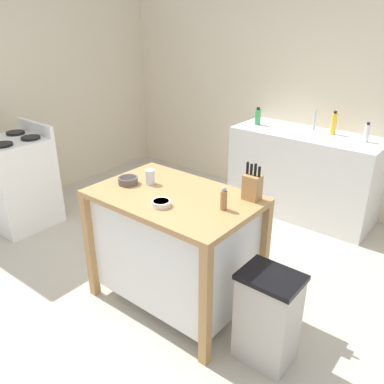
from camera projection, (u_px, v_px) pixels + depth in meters
name	position (u px, v px, depth m)	size (l,w,h in m)	color
ground_plane	(170.00, 304.00, 3.02)	(6.20, 6.20, 0.00)	#BCB29E
wall_back	(318.00, 88.00, 4.18)	(5.20, 0.10, 2.60)	beige
wall_left	(52.00, 81.00, 4.61)	(0.10, 2.98, 2.60)	beige
kitchen_island	(175.00, 244.00, 2.86)	(1.14, 0.74, 0.89)	#AD7F4C
knife_block	(252.00, 186.00, 2.60)	(0.11, 0.09, 0.25)	#AD7F4C
bowl_ceramic_wide	(161.00, 203.00, 2.54)	(0.12, 0.12, 0.04)	silver
bowl_ceramic_small	(128.00, 180.00, 2.87)	(0.14, 0.14, 0.05)	#564C47
drinking_cup	(150.00, 177.00, 2.86)	(0.07, 0.07, 0.11)	silver
pepper_grinder	(224.00, 199.00, 2.47)	(0.04, 0.04, 0.15)	#9E7042
trash_bin	(268.00, 317.00, 2.43)	(0.36, 0.28, 0.63)	#B7B2A8
sink_counter	(303.00, 174.00, 4.22)	(1.51, 0.60, 0.90)	silver
sink_faucet	(315.00, 120.00, 4.09)	(0.02, 0.02, 0.22)	#B7BCC1
bottle_dish_soap	(367.00, 133.00, 3.73)	(0.05, 0.05, 0.19)	white
bottle_hand_soap	(258.00, 117.00, 4.32)	(0.06, 0.06, 0.19)	green
bottle_spray_cleaner	(334.00, 123.00, 3.96)	(0.05, 0.05, 0.23)	yellow
stove	(18.00, 182.00, 4.01)	(0.60, 0.60, 1.02)	white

